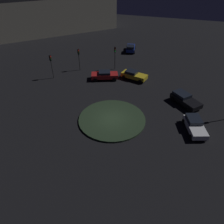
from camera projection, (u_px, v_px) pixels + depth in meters
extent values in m
plane|color=black|center=(112.00, 120.00, 26.84)|extent=(115.91, 115.91, 0.00)
cylinder|color=#263823|center=(112.00, 119.00, 26.78)|extent=(8.42, 8.42, 0.22)
cube|color=gold|center=(134.00, 76.00, 35.28)|extent=(2.67, 4.51, 0.68)
cube|color=black|center=(132.00, 72.00, 35.17)|extent=(1.89, 2.15, 0.41)
cylinder|color=black|center=(144.00, 78.00, 35.42)|extent=(0.37, 0.68, 0.65)
cylinder|color=black|center=(140.00, 82.00, 34.25)|extent=(0.37, 0.68, 0.65)
cylinder|color=black|center=(128.00, 73.00, 36.70)|extent=(0.37, 0.68, 0.65)
cylinder|color=black|center=(124.00, 77.00, 35.54)|extent=(0.37, 0.68, 0.65)
cube|color=black|center=(186.00, 101.00, 29.17)|extent=(4.33, 4.47, 0.66)
cube|color=black|center=(182.00, 94.00, 29.46)|extent=(2.71, 2.74, 0.43)
cylinder|color=black|center=(199.00, 106.00, 28.64)|extent=(0.63, 0.65, 0.69)
cylinder|color=black|center=(189.00, 110.00, 27.90)|extent=(0.63, 0.65, 0.69)
cylinder|color=black|center=(182.00, 96.00, 30.84)|extent=(0.63, 0.65, 0.69)
cylinder|color=black|center=(172.00, 99.00, 30.10)|extent=(0.63, 0.65, 0.69)
cube|color=#1E38A5|center=(131.00, 48.00, 45.72)|extent=(4.16, 2.40, 0.63)
cube|color=black|center=(131.00, 47.00, 44.70)|extent=(2.19, 1.84, 0.51)
cylinder|color=black|center=(127.00, 47.00, 47.12)|extent=(0.75, 0.35, 0.72)
cylinder|color=black|center=(135.00, 48.00, 46.94)|extent=(0.75, 0.35, 0.72)
cylinder|color=black|center=(126.00, 52.00, 44.87)|extent=(0.75, 0.35, 0.72)
cylinder|color=black|center=(134.00, 52.00, 44.69)|extent=(0.75, 0.35, 0.72)
cube|color=white|center=(195.00, 127.00, 24.75)|extent=(4.30, 2.91, 0.63)
cube|color=black|center=(194.00, 119.00, 25.03)|extent=(2.37, 2.10, 0.44)
cylinder|color=black|center=(206.00, 137.00, 23.80)|extent=(0.67, 0.41, 0.63)
cylinder|color=black|center=(191.00, 137.00, 23.78)|extent=(0.67, 0.41, 0.63)
cylinder|color=black|center=(198.00, 121.00, 26.08)|extent=(0.67, 0.41, 0.63)
cylinder|color=black|center=(184.00, 121.00, 26.07)|extent=(0.67, 0.41, 0.63)
cube|color=red|center=(105.00, 76.00, 35.25)|extent=(3.19, 4.69, 0.68)
cube|color=black|center=(105.00, 73.00, 34.93)|extent=(2.11, 2.30, 0.40)
cylinder|color=black|center=(114.00, 75.00, 36.23)|extent=(0.44, 0.71, 0.67)
cylinder|color=black|center=(114.00, 80.00, 34.81)|extent=(0.44, 0.71, 0.67)
cylinder|color=black|center=(95.00, 75.00, 36.10)|extent=(0.44, 0.71, 0.67)
cylinder|color=black|center=(95.00, 80.00, 34.68)|extent=(0.44, 0.71, 0.67)
cylinder|color=#2D2D2D|center=(79.00, 62.00, 37.65)|extent=(0.12, 0.12, 2.96)
cube|color=black|center=(78.00, 52.00, 36.51)|extent=(0.36, 0.37, 0.90)
sphere|color=red|center=(78.00, 50.00, 36.24)|extent=(0.20, 0.20, 0.20)
sphere|color=#4C380F|center=(79.00, 52.00, 36.40)|extent=(0.20, 0.20, 0.20)
sphere|color=#0F3819|center=(79.00, 53.00, 36.56)|extent=(0.20, 0.20, 0.20)
cylinder|color=#2D2D2D|center=(52.00, 70.00, 35.05)|extent=(0.12, 0.12, 3.12)
cube|color=black|center=(50.00, 58.00, 33.86)|extent=(0.37, 0.34, 0.90)
sphere|color=red|center=(50.00, 57.00, 33.61)|extent=(0.20, 0.20, 0.20)
sphere|color=#4C380F|center=(51.00, 58.00, 33.77)|extent=(0.20, 0.20, 0.20)
sphere|color=#0F3819|center=(51.00, 60.00, 33.93)|extent=(0.20, 0.20, 0.20)
cylinder|color=#2D2D2D|center=(115.00, 61.00, 37.90)|extent=(0.12, 0.12, 3.21)
cube|color=black|center=(115.00, 49.00, 36.68)|extent=(0.29, 0.35, 0.90)
sphere|color=#3F0C0C|center=(115.00, 48.00, 36.40)|extent=(0.20, 0.20, 0.20)
sphere|color=#4C380F|center=(115.00, 50.00, 36.56)|extent=(0.20, 0.20, 0.20)
sphere|color=#1EE53F|center=(115.00, 51.00, 36.72)|extent=(0.20, 0.20, 0.20)
cube|color=#B7B299|center=(44.00, 15.00, 55.46)|extent=(33.89, 34.03, 8.51)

